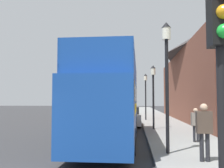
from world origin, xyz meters
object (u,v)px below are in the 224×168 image
at_px(lamp_post_nearest, 167,62).
at_px(lamp_post_third, 146,88).
at_px(traffic_signal, 221,53).
at_px(tour_bus, 112,105).
at_px(pedestrian_third, 196,122).
at_px(pedestrian_second, 204,126).
at_px(lamp_post_second, 153,84).
at_px(parked_car_ahead_of_bus, 129,117).

bearing_deg(lamp_post_nearest, lamp_post_third, 90.38).
bearing_deg(lamp_post_nearest, traffic_signal, -90.42).
relative_size(tour_bus, lamp_post_nearest, 2.34).
bearing_deg(pedestrian_third, traffic_signal, -100.56).
bearing_deg(traffic_signal, lamp_post_third, 90.16).
height_order(pedestrian_second, lamp_post_third, lamp_post_third).
xyz_separation_m(pedestrian_third, traffic_signal, (-1.69, -9.05, 1.63)).
relative_size(lamp_post_second, lamp_post_third, 0.94).
relative_size(parked_car_ahead_of_bus, lamp_post_second, 1.00).
xyz_separation_m(tour_bus, lamp_post_nearest, (2.36, -3.62, 1.64)).
xyz_separation_m(pedestrian_second, pedestrian_third, (0.63, 3.97, -0.16)).
bearing_deg(tour_bus, lamp_post_third, 81.00).
xyz_separation_m(pedestrian_second, lamp_post_third, (-1.12, 17.81, 2.09)).
bearing_deg(lamp_post_second, lamp_post_nearest, -90.51).
bearing_deg(lamp_post_second, lamp_post_third, 91.26).
bearing_deg(tour_bus, pedestrian_third, -11.13).
distance_m(parked_car_ahead_of_bus, pedestrian_second, 12.90).
bearing_deg(lamp_post_second, tour_bus, -117.46).
xyz_separation_m(pedestrian_third, lamp_post_second, (-1.57, 5.54, 2.08)).
height_order(tour_bus, parked_car_ahead_of_bus, tour_bus).
relative_size(tour_bus, parked_car_ahead_of_bus, 2.63).
bearing_deg(parked_car_ahead_of_bus, lamp_post_second, -63.09).
relative_size(tour_bus, traffic_signal, 3.27).
bearing_deg(tour_bus, lamp_post_second, 63.38).
height_order(traffic_signal, lamp_post_second, lamp_post_second).
xyz_separation_m(parked_car_ahead_of_bus, lamp_post_third, (1.54, 5.19, 2.62)).
bearing_deg(pedestrian_third, parked_car_ahead_of_bus, 110.85).
bearing_deg(traffic_signal, lamp_post_nearest, 89.58).
relative_size(parked_car_ahead_of_bus, pedestrian_second, 2.37).
distance_m(lamp_post_second, lamp_post_third, 8.31).
xyz_separation_m(lamp_post_nearest, lamp_post_second, (0.07, 8.30, -0.33)).
relative_size(tour_bus, lamp_post_third, 2.48).
distance_m(pedestrian_third, traffic_signal, 9.35).
distance_m(traffic_signal, lamp_post_third, 22.90).
distance_m(tour_bus, parked_car_ahead_of_bus, 7.91).
height_order(pedestrian_third, traffic_signal, traffic_signal).
bearing_deg(tour_bus, pedestrian_second, -54.17).
distance_m(pedestrian_second, pedestrian_third, 4.02).
xyz_separation_m(lamp_post_nearest, lamp_post_third, (-0.11, 16.61, -0.16)).
distance_m(pedestrian_second, traffic_signal, 5.40).
bearing_deg(pedestrian_third, lamp_post_nearest, -120.68).
bearing_deg(parked_car_ahead_of_bus, lamp_post_third, 71.35).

